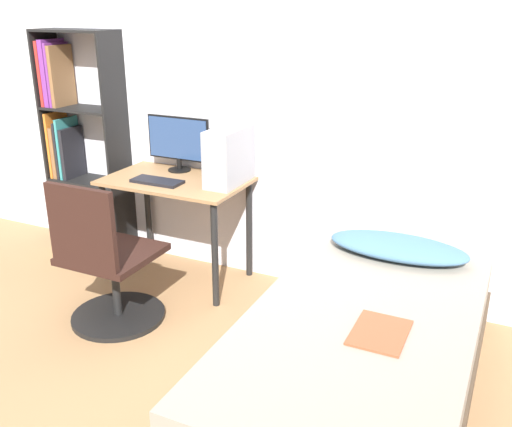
{
  "coord_description": "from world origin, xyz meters",
  "views": [
    {
      "loc": [
        1.73,
        -2.02,
        1.86
      ],
      "look_at": [
        0.45,
        0.67,
        0.75
      ],
      "focal_mm": 40.0,
      "sensor_mm": 36.0,
      "label": 1
    }
  ],
  "objects_px": {
    "bookshelf": "(74,153)",
    "bed": "(359,356)",
    "pc_tower": "(229,156)",
    "office_chair": "(108,271)",
    "monitor": "(178,141)",
    "keyboard": "(157,181)"
  },
  "relations": [
    {
      "from": "bookshelf",
      "to": "bed",
      "type": "distance_m",
      "value": 2.74
    },
    {
      "from": "bed",
      "to": "pc_tower",
      "type": "height_order",
      "value": "pc_tower"
    },
    {
      "from": "office_chair",
      "to": "monitor",
      "type": "bearing_deg",
      "value": 93.35
    },
    {
      "from": "office_chair",
      "to": "bookshelf",
      "type": "bearing_deg",
      "value": 138.51
    },
    {
      "from": "monitor",
      "to": "pc_tower",
      "type": "relative_size",
      "value": 1.22
    },
    {
      "from": "keyboard",
      "to": "bookshelf",
      "type": "bearing_deg",
      "value": 163.87
    },
    {
      "from": "bookshelf",
      "to": "office_chair",
      "type": "relative_size",
      "value": 1.81
    },
    {
      "from": "bookshelf",
      "to": "keyboard",
      "type": "xyz_separation_m",
      "value": [
        0.96,
        -0.28,
        -0.02
      ]
    },
    {
      "from": "office_chair",
      "to": "monitor",
      "type": "xyz_separation_m",
      "value": [
        -0.05,
        0.91,
        0.6
      ]
    },
    {
      "from": "office_chair",
      "to": "monitor",
      "type": "relative_size",
      "value": 1.9
    },
    {
      "from": "office_chair",
      "to": "monitor",
      "type": "distance_m",
      "value": 1.09
    },
    {
      "from": "bookshelf",
      "to": "office_chair",
      "type": "bearing_deg",
      "value": -41.49
    },
    {
      "from": "bed",
      "to": "monitor",
      "type": "distance_m",
      "value": 1.99
    },
    {
      "from": "pc_tower",
      "to": "keyboard",
      "type": "bearing_deg",
      "value": -156.2
    },
    {
      "from": "bed",
      "to": "monitor",
      "type": "relative_size",
      "value": 4.19
    },
    {
      "from": "bookshelf",
      "to": "office_chair",
      "type": "height_order",
      "value": "bookshelf"
    },
    {
      "from": "keyboard",
      "to": "pc_tower",
      "type": "bearing_deg",
      "value": 23.8
    },
    {
      "from": "bookshelf",
      "to": "bed",
      "type": "xyz_separation_m",
      "value": [
        2.54,
        -0.89,
        -0.55
      ]
    },
    {
      "from": "monitor",
      "to": "office_chair",
      "type": "bearing_deg",
      "value": -86.65
    },
    {
      "from": "office_chair",
      "to": "keyboard",
      "type": "height_order",
      "value": "office_chair"
    },
    {
      "from": "keyboard",
      "to": "pc_tower",
      "type": "relative_size",
      "value": 0.87
    },
    {
      "from": "bed",
      "to": "monitor",
      "type": "height_order",
      "value": "monitor"
    }
  ]
}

